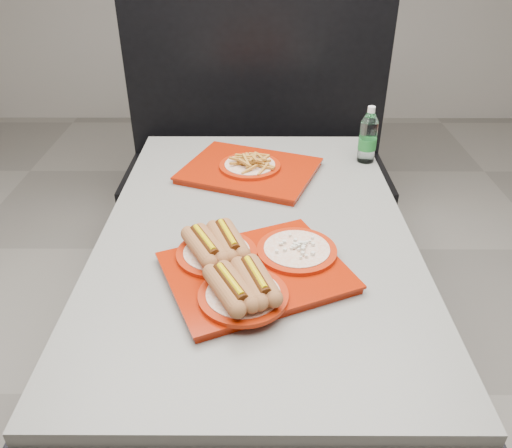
{
  "coord_description": "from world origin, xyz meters",
  "views": [
    {
      "loc": [
        0.0,
        -1.25,
        1.54
      ],
      "look_at": [
        0.0,
        -0.12,
        0.83
      ],
      "focal_mm": 35.0,
      "sensor_mm": 36.0,
      "label": 1
    }
  ],
  "objects_px": {
    "tray_far": "(250,167)",
    "tray_near": "(249,266)",
    "diner_table": "(256,270)",
    "water_bottle": "(368,138)",
    "booth_bench": "(257,171)"
  },
  "relations": [
    {
      "from": "tray_far",
      "to": "tray_near",
      "type": "bearing_deg",
      "value": -89.5
    },
    {
      "from": "diner_table",
      "to": "water_bottle",
      "type": "xyz_separation_m",
      "value": [
        0.41,
        0.46,
        0.26
      ]
    },
    {
      "from": "tray_near",
      "to": "tray_far",
      "type": "relative_size",
      "value": 0.99
    },
    {
      "from": "tray_near",
      "to": "diner_table",
      "type": "bearing_deg",
      "value": 85.86
    },
    {
      "from": "booth_bench",
      "to": "tray_far",
      "type": "height_order",
      "value": "booth_bench"
    },
    {
      "from": "tray_near",
      "to": "tray_far",
      "type": "height_order",
      "value": "tray_near"
    },
    {
      "from": "diner_table",
      "to": "water_bottle",
      "type": "distance_m",
      "value": 0.67
    },
    {
      "from": "tray_far",
      "to": "water_bottle",
      "type": "bearing_deg",
      "value": 14.75
    },
    {
      "from": "tray_near",
      "to": "water_bottle",
      "type": "xyz_separation_m",
      "value": [
        0.43,
        0.71,
        0.06
      ]
    },
    {
      "from": "booth_bench",
      "to": "tray_far",
      "type": "bearing_deg",
      "value": -91.77
    },
    {
      "from": "tray_near",
      "to": "water_bottle",
      "type": "height_order",
      "value": "water_bottle"
    },
    {
      "from": "booth_bench",
      "to": "tray_near",
      "type": "height_order",
      "value": "booth_bench"
    },
    {
      "from": "booth_bench",
      "to": "tray_near",
      "type": "bearing_deg",
      "value": -90.76
    },
    {
      "from": "tray_far",
      "to": "water_bottle",
      "type": "distance_m",
      "value": 0.45
    },
    {
      "from": "diner_table",
      "to": "water_bottle",
      "type": "bearing_deg",
      "value": 48.6
    }
  ]
}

